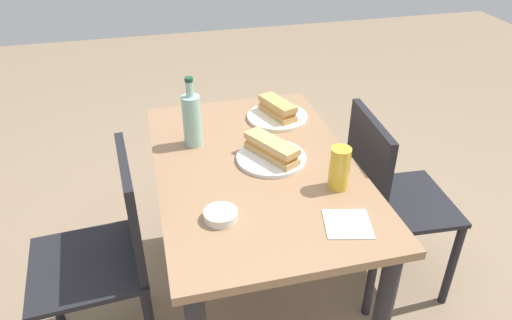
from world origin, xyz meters
name	(u,v)px	position (x,y,z in m)	size (l,w,h in m)	color
ground_plane	(256,302)	(0.00, 0.00, 0.00)	(8.00, 8.00, 0.00)	#8C755B
dining_table	(256,192)	(0.00, 0.00, 0.61)	(1.13, 0.73, 0.73)	#997251
chair_far	(385,196)	(-0.01, 0.56, 0.49)	(0.42, 0.42, 0.85)	black
chair_near	(109,250)	(0.06, -0.56, 0.49)	(0.43, 0.43, 0.85)	black
plate_near	(271,158)	(-0.02, 0.06, 0.74)	(0.26, 0.26, 0.01)	white
baguette_sandwich_near	(272,148)	(-0.02, 0.06, 0.78)	(0.24, 0.17, 0.07)	tan
knife_near	(280,149)	(-0.06, 0.11, 0.75)	(0.16, 0.09, 0.01)	silver
plate_far	(277,117)	(-0.34, 0.18, 0.74)	(0.26, 0.26, 0.01)	silver
baguette_sandwich_far	(277,108)	(-0.34, 0.18, 0.78)	(0.20, 0.13, 0.07)	tan
knife_far	(287,110)	(-0.37, 0.23, 0.75)	(0.18, 0.06, 0.01)	silver
water_bottle	(192,119)	(-0.20, -0.20, 0.84)	(0.07, 0.07, 0.28)	#99C6B7
beer_glass	(339,168)	(0.20, 0.24, 0.81)	(0.07, 0.07, 0.15)	gold
olive_bowl	(221,215)	(0.28, -0.18, 0.75)	(0.11, 0.11, 0.03)	silver
paper_napkin	(348,224)	(0.40, 0.19, 0.74)	(0.14, 0.14, 0.00)	white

